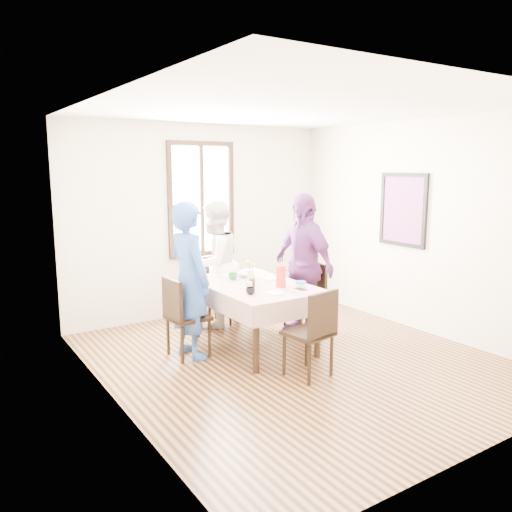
% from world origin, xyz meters
% --- Properties ---
extents(ground, '(4.50, 4.50, 0.00)m').
position_xyz_m(ground, '(0.00, 0.00, 0.00)').
color(ground, black).
rests_on(ground, ground).
extents(back_wall, '(4.00, 0.00, 4.00)m').
position_xyz_m(back_wall, '(0.00, 2.25, 1.35)').
color(back_wall, beige).
rests_on(back_wall, ground).
extents(right_wall, '(0.00, 4.50, 4.50)m').
position_xyz_m(right_wall, '(2.00, 0.00, 1.35)').
color(right_wall, beige).
rests_on(right_wall, ground).
extents(window_frame, '(1.02, 0.06, 1.62)m').
position_xyz_m(window_frame, '(0.00, 2.23, 1.65)').
color(window_frame, black).
rests_on(window_frame, back_wall).
extents(window_pane, '(0.90, 0.02, 1.50)m').
position_xyz_m(window_pane, '(0.00, 2.24, 1.65)').
color(window_pane, white).
rests_on(window_pane, back_wall).
extents(art_poster, '(0.04, 0.76, 0.96)m').
position_xyz_m(art_poster, '(1.98, 0.30, 1.55)').
color(art_poster, red).
rests_on(art_poster, right_wall).
extents(dining_table, '(0.94, 1.49, 0.75)m').
position_xyz_m(dining_table, '(-0.16, 0.61, 0.38)').
color(dining_table, black).
rests_on(dining_table, ground).
extents(tablecloth, '(1.06, 1.61, 0.01)m').
position_xyz_m(tablecloth, '(-0.16, 0.61, 0.76)').
color(tablecloth, '#57100C').
rests_on(tablecloth, dining_table).
extents(chair_left, '(0.44, 0.44, 0.91)m').
position_xyz_m(chair_left, '(-0.94, 0.75, 0.46)').
color(chair_left, black).
rests_on(chair_left, ground).
extents(chair_right, '(0.44, 0.44, 0.91)m').
position_xyz_m(chair_right, '(0.62, 0.65, 0.46)').
color(chair_right, black).
rests_on(chair_right, ground).
extents(chair_far, '(0.47, 0.47, 0.91)m').
position_xyz_m(chair_far, '(-0.16, 1.63, 0.46)').
color(chair_far, black).
rests_on(chair_far, ground).
extents(chair_near, '(0.49, 0.49, 0.91)m').
position_xyz_m(chair_near, '(-0.16, -0.41, 0.46)').
color(chair_near, black).
rests_on(chair_near, ground).
extents(person_left, '(0.48, 0.68, 1.75)m').
position_xyz_m(person_left, '(-0.92, 0.75, 0.87)').
color(person_left, '#2C4F9C').
rests_on(person_left, ground).
extents(person_far, '(0.99, 0.89, 1.68)m').
position_xyz_m(person_far, '(-0.16, 1.61, 0.84)').
color(person_far, white).
rests_on(person_far, ground).
extents(person_right, '(0.45, 1.05, 1.79)m').
position_xyz_m(person_right, '(0.60, 0.65, 0.90)').
color(person_right, '#5F2A65').
rests_on(person_right, ground).
extents(mug_black, '(0.12, 0.12, 0.08)m').
position_xyz_m(mug_black, '(-0.46, 0.21, 0.80)').
color(mug_black, black).
rests_on(mug_black, tablecloth).
extents(mug_flag, '(0.12, 0.12, 0.08)m').
position_xyz_m(mug_flag, '(0.15, 0.53, 0.80)').
color(mug_flag, red).
rests_on(mug_flag, tablecloth).
extents(mug_green, '(0.14, 0.14, 0.08)m').
position_xyz_m(mug_green, '(-0.25, 0.94, 0.80)').
color(mug_green, '#0C7226').
rests_on(mug_green, tablecloth).
extents(serving_bowl, '(0.27, 0.27, 0.05)m').
position_xyz_m(serving_bowl, '(-0.02, 0.99, 0.79)').
color(serving_bowl, white).
rests_on(serving_bowl, tablecloth).
extents(juice_carton, '(0.08, 0.08, 0.25)m').
position_xyz_m(juice_carton, '(0.01, 0.30, 0.89)').
color(juice_carton, red).
rests_on(juice_carton, tablecloth).
extents(butter_tub, '(0.12, 0.12, 0.06)m').
position_xyz_m(butter_tub, '(0.19, 0.17, 0.79)').
color(butter_tub, white).
rests_on(butter_tub, tablecloth).
extents(jam_jar, '(0.07, 0.07, 0.09)m').
position_xyz_m(jam_jar, '(-0.26, 0.49, 0.81)').
color(jam_jar, black).
rests_on(jam_jar, tablecloth).
extents(drinking_glass, '(0.07, 0.07, 0.10)m').
position_xyz_m(drinking_glass, '(-0.39, 0.35, 0.81)').
color(drinking_glass, silver).
rests_on(drinking_glass, tablecloth).
extents(smartphone, '(0.07, 0.14, 0.01)m').
position_xyz_m(smartphone, '(0.13, 0.09, 0.77)').
color(smartphone, black).
rests_on(smartphone, tablecloth).
extents(flower_vase, '(0.08, 0.08, 0.16)m').
position_xyz_m(flower_vase, '(-0.18, 0.64, 0.84)').
color(flower_vase, silver).
rests_on(flower_vase, tablecloth).
extents(plate_right, '(0.20, 0.20, 0.01)m').
position_xyz_m(plate_right, '(0.15, 0.72, 0.77)').
color(plate_right, white).
rests_on(plate_right, tablecloth).
extents(plate_far, '(0.20, 0.20, 0.01)m').
position_xyz_m(plate_far, '(-0.17, 1.18, 0.77)').
color(plate_far, white).
rests_on(plate_far, tablecloth).
extents(plate_near, '(0.20, 0.20, 0.01)m').
position_xyz_m(plate_near, '(-0.22, 0.10, 0.77)').
color(plate_near, white).
rests_on(plate_near, tablecloth).
extents(butter_lid, '(0.12, 0.12, 0.01)m').
position_xyz_m(butter_lid, '(0.19, 0.17, 0.83)').
color(butter_lid, blue).
rests_on(butter_lid, butter_tub).
extents(flower_bunch, '(0.09, 0.09, 0.10)m').
position_xyz_m(flower_bunch, '(-0.18, 0.64, 0.97)').
color(flower_bunch, yellow).
rests_on(flower_bunch, flower_vase).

